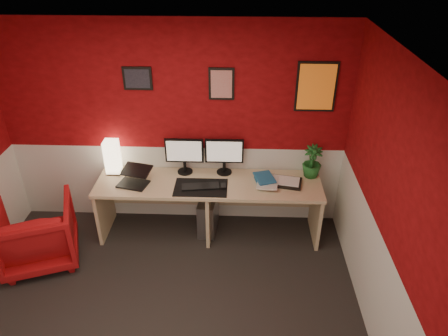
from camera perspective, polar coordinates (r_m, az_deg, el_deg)
The scene contains 24 objects.
ground at distance 4.29m, azimuth -9.27°, elevation -20.56°, with size 4.00×3.50×0.01m, color black.
ceiling at distance 2.84m, azimuth -13.54°, elevation 13.09°, with size 4.00×3.50×0.01m, color white.
wall_back at distance 4.88m, azimuth -6.83°, elevation 5.43°, with size 4.00×0.01×2.50m, color maroon.
wall_right at distance 3.56m, azimuth 22.54°, elevation -7.63°, with size 0.01×3.50×2.50m, color maroon.
wainscot_back at distance 5.24m, azimuth -6.34°, elevation -2.02°, with size 4.00×0.01×1.00m, color silver.
wainscot_right at distance 4.04m, azimuth 20.30°, elevation -16.05°, with size 0.01×3.50×1.00m, color silver.
desk at distance 5.00m, azimuth -2.04°, elevation -5.54°, with size 2.60×0.65×0.73m, color tan.
shoji_lamp at distance 5.05m, azimuth -15.06°, elevation 1.36°, with size 0.16×0.16×0.40m, color #FFE5B2.
laptop at distance 4.80m, azimuth -12.50°, elevation -1.15°, with size 0.33×0.23×0.22m, color black.
monitor_left at distance 4.86m, azimuth -5.51°, elevation 2.37°, with size 0.45×0.06×0.58m, color black.
monitor_right at distance 4.83m, azimuth 0.03°, elevation 2.31°, with size 0.45×0.06×0.58m, color black.
desk_mat at distance 4.70m, azimuth -3.20°, elevation -2.68°, with size 0.60×0.38×0.01m, color black.
keyboard at distance 4.70m, azimuth -3.26°, elevation -2.54°, with size 0.42×0.14×0.02m, color black.
mouse at distance 4.68m, azimuth -0.12°, elevation -2.52°, with size 0.06×0.10×0.03m, color black.
book_bottom at distance 4.76m, azimuth 4.49°, elevation -2.12°, with size 0.20×0.26×0.02m, color #1F6092.
book_middle at distance 4.75m, azimuth 4.61°, elevation -1.83°, with size 0.23×0.32×0.02m, color silver.
book_top at distance 4.75m, azimuth 4.42°, elevation -1.53°, with size 0.20×0.27×0.03m, color #1F6092.
zen_tray at distance 4.82m, azimuth 8.50°, elevation -1.95°, with size 0.35×0.25×0.03m, color black.
potted_plant at distance 4.92m, azimuth 12.01°, elevation 0.87°, with size 0.22×0.22×0.39m, color #19591E.
pc_tower at distance 5.14m, azimuth -2.19°, elevation -6.30°, with size 0.20×0.45×0.45m, color #99999E.
armchair at distance 5.07m, azimuth -24.24°, elevation -8.17°, with size 0.78×0.80×0.73m, color #A30C0F.
art_left at distance 4.72m, azimuth -11.80°, elevation 11.96°, with size 0.32×0.02×0.26m, color black.
art_center at distance 4.61m, azimuth -0.35°, elevation 11.47°, with size 0.28×0.02×0.36m, color red.
art_right at distance 4.68m, azimuth 12.56°, elevation 10.81°, with size 0.44×0.02×0.56m, color orange.
Camera 1 is at (0.75, -2.61, 3.32)m, focal length 33.29 mm.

